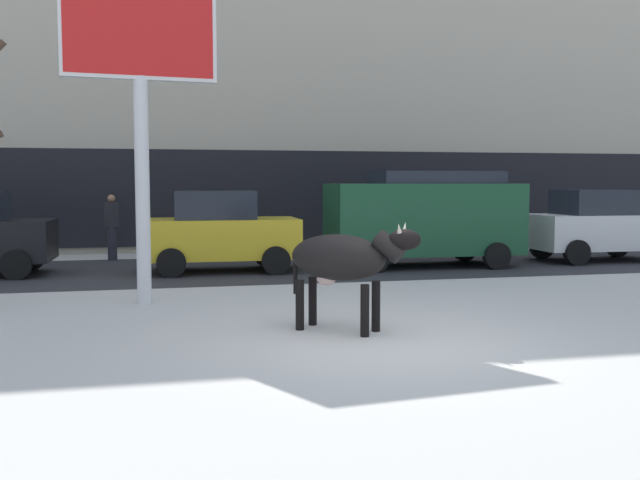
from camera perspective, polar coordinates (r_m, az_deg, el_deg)
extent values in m
plane|color=silver|center=(9.30, 5.27, -8.15)|extent=(120.00, 120.00, 0.00)
cube|color=#333338|center=(17.24, -3.33, -2.22)|extent=(60.00, 5.60, 0.01)
cube|color=#BCB29E|center=(24.86, -6.35, 14.89)|extent=(44.00, 6.00, 13.00)
cube|color=black|center=(21.44, -5.29, 3.38)|extent=(43.12, 0.10, 2.80)
ellipsoid|color=black|center=(9.86, 1.42, -1.40)|extent=(1.46, 1.35, 0.64)
cylinder|color=black|center=(9.93, 4.47, -5.27)|extent=(0.12, 0.12, 0.70)
cylinder|color=black|center=(9.58, 3.58, -5.63)|extent=(0.12, 0.12, 0.70)
cylinder|color=black|center=(10.33, -0.59, -4.86)|extent=(0.12, 0.12, 0.70)
cylinder|color=black|center=(9.99, -1.62, -5.19)|extent=(0.12, 0.12, 0.70)
cylinder|color=black|center=(9.55, 5.50, -0.53)|extent=(0.53, 0.50, 0.44)
ellipsoid|color=black|center=(9.46, 6.75, 0.02)|extent=(0.49, 0.46, 0.28)
cone|color=beige|center=(9.57, 6.76, 1.04)|extent=(0.12, 0.13, 0.15)
cone|color=beige|center=(9.36, 6.30, 0.96)|extent=(0.12, 0.13, 0.15)
cylinder|color=black|center=(10.18, -1.97, -2.63)|extent=(0.06, 0.06, 0.60)
ellipsoid|color=beige|center=(9.97, 0.51, -3.06)|extent=(0.37, 0.36, 0.20)
cylinder|color=silver|center=(12.38, -13.94, 3.78)|extent=(0.24, 0.24, 3.80)
cube|color=silver|center=(12.65, -14.19, 16.33)|extent=(2.53, 0.48, 1.82)
cube|color=red|center=(12.62, -14.19, 16.35)|extent=(2.40, 0.43, 1.70)
cylinder|color=black|center=(18.05, -21.97, -1.23)|extent=(0.64, 0.23, 0.64)
cylinder|color=black|center=(16.38, -23.02, -1.82)|extent=(0.64, 0.23, 0.64)
cube|color=gold|center=(16.60, -7.85, 0.14)|extent=(3.53, 1.77, 0.90)
cube|color=#1E232D|center=(16.55, -8.40, 2.79)|extent=(1.83, 1.53, 0.64)
cylinder|color=black|center=(17.60, -4.33, -1.05)|extent=(0.64, 0.23, 0.64)
cylinder|color=black|center=(15.92, -3.54, -1.64)|extent=(0.64, 0.23, 0.64)
cylinder|color=black|center=(17.45, -11.76, -1.18)|extent=(0.64, 0.23, 0.64)
cylinder|color=black|center=(15.76, -11.75, -1.79)|extent=(0.64, 0.23, 0.64)
cube|color=#194C2D|center=(17.62, 8.20, 1.70)|extent=(4.64, 1.99, 1.70)
cube|color=#1E232D|center=(17.70, 9.15, 4.94)|extent=(3.03, 1.73, 0.30)
cylinder|color=black|center=(19.11, 11.41, -0.68)|extent=(0.64, 0.23, 0.64)
cylinder|color=black|center=(17.39, 13.88, -1.24)|extent=(0.64, 0.23, 0.64)
cylinder|color=black|center=(18.15, 2.70, -0.87)|extent=(0.64, 0.23, 0.64)
cylinder|color=black|center=(16.32, 4.37, -1.49)|extent=(0.64, 0.23, 0.64)
cube|color=white|center=(20.06, 21.29, 0.63)|extent=(3.53, 1.77, 0.90)
cube|color=#1E232D|center=(19.94, 20.99, 2.84)|extent=(1.83, 1.53, 0.64)
cylinder|color=black|center=(21.43, 22.57, -0.38)|extent=(0.64, 0.23, 0.64)
cylinder|color=black|center=(20.23, 17.24, -0.51)|extent=(0.64, 0.23, 0.64)
cylinder|color=black|center=(18.77, 19.75, -0.95)|extent=(0.64, 0.23, 0.64)
cylinder|color=#282833|center=(19.61, -16.19, -0.29)|extent=(0.24, 0.24, 0.88)
cube|color=#232328|center=(19.57, -16.24, 1.93)|extent=(0.36, 0.22, 0.64)
sphere|color=#9E7051|center=(19.55, -16.27, 3.19)|extent=(0.20, 0.20, 0.20)
cylinder|color=#282833|center=(20.34, 2.89, 0.06)|extent=(0.24, 0.24, 0.88)
cube|color=#386B42|center=(20.30, 2.90, 2.20)|extent=(0.36, 0.22, 0.64)
sphere|color=#9E7051|center=(20.28, 2.91, 3.41)|extent=(0.20, 0.20, 0.20)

